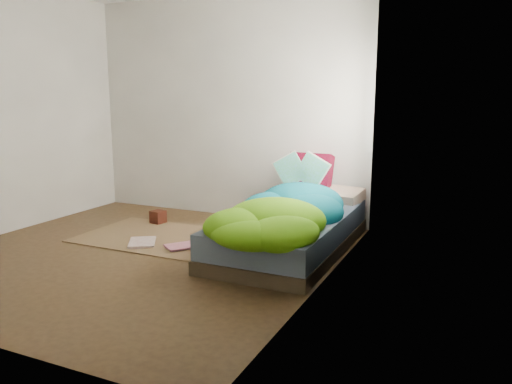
# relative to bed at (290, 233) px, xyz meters

# --- Properties ---
(ground) EXTENTS (3.50, 3.50, 0.00)m
(ground) POSITION_rel_bed_xyz_m (-1.22, -0.72, -0.17)
(ground) COLOR #3C2917
(ground) RESTS_ON ground
(room_walls) EXTENTS (3.54, 3.54, 2.62)m
(room_walls) POSITION_rel_bed_xyz_m (-1.21, -0.71, 1.46)
(room_walls) COLOR #B9B5AF
(room_walls) RESTS_ON ground
(bed) EXTENTS (1.00, 2.00, 0.34)m
(bed) POSITION_rel_bed_xyz_m (0.00, 0.00, 0.00)
(bed) COLOR #3A2E1F
(bed) RESTS_ON ground
(duvet) EXTENTS (0.96, 1.84, 0.34)m
(duvet) POSITION_rel_bed_xyz_m (0.00, -0.22, 0.34)
(duvet) COLOR #075B79
(duvet) RESTS_ON bed
(rug) EXTENTS (1.60, 1.10, 0.01)m
(rug) POSITION_rel_bed_xyz_m (-1.37, -0.17, -0.16)
(rug) COLOR brown
(rug) RESTS_ON ground
(pillow_floral) EXTENTS (0.57, 0.41, 0.12)m
(pillow_floral) POSITION_rel_bed_xyz_m (0.22, 0.82, 0.23)
(pillow_floral) COLOR beige
(pillow_floral) RESTS_ON bed
(pillow_magenta) EXTENTS (0.48, 0.18, 0.48)m
(pillow_magenta) POSITION_rel_bed_xyz_m (-0.12, 0.91, 0.41)
(pillow_magenta) COLOR #4C0519
(pillow_magenta) RESTS_ON bed
(open_book) EXTENTS (0.46, 0.18, 0.28)m
(open_book) POSITION_rel_bed_xyz_m (-0.03, 0.35, 0.65)
(open_book) COLOR green
(open_book) RESTS_ON duvet
(wooden_box) EXTENTS (0.16, 0.16, 0.14)m
(wooden_box) POSITION_rel_bed_xyz_m (-1.72, 0.29, -0.09)
(wooden_box) COLOR black
(wooden_box) RESTS_ON rug
(floor_book_a) EXTENTS (0.40, 0.42, 0.03)m
(floor_book_a) POSITION_rel_bed_xyz_m (-1.48, -0.53, -0.14)
(floor_book_a) COLOR silver
(floor_book_a) RESTS_ON rug
(floor_book_b) EXTENTS (0.37, 0.38, 0.03)m
(floor_book_b) POSITION_rel_bed_xyz_m (-1.03, -0.34, -0.14)
(floor_book_b) COLOR #CA7495
(floor_book_b) RESTS_ON rug
(floor_book_c) EXTENTS (0.36, 0.40, 0.02)m
(floor_book_c) POSITION_rel_bed_xyz_m (-0.71, -0.54, -0.14)
(floor_book_c) COLOR #C7B583
(floor_book_c) RESTS_ON rug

